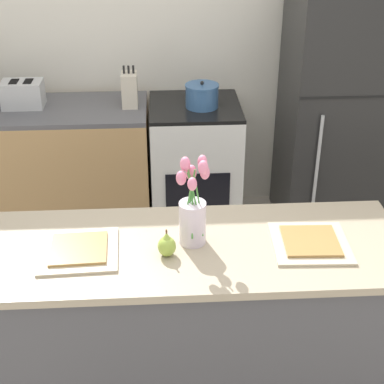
{
  "coord_description": "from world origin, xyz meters",
  "views": [
    {
      "loc": [
        -0.14,
        -2.06,
        2.28
      ],
      "look_at": [
        0.0,
        0.25,
        1.0
      ],
      "focal_mm": 55.0,
      "sensor_mm": 36.0,
      "label": 1
    }
  ],
  "objects_px": {
    "plate_setting_left": "(79,250)",
    "plate_setting_right": "(310,242)",
    "knife_block": "(130,90)",
    "stove_range": "(195,167)",
    "flower_vase": "(193,211)",
    "refrigerator": "(336,110)",
    "pear_figurine": "(167,245)",
    "toaster": "(23,94)",
    "cooking_pot": "(202,96)"
  },
  "relations": [
    {
      "from": "plate_setting_left",
      "to": "plate_setting_right",
      "type": "bearing_deg",
      "value": 0.0
    },
    {
      "from": "plate_setting_left",
      "to": "knife_block",
      "type": "relative_size",
      "value": 1.23
    },
    {
      "from": "stove_range",
      "to": "flower_vase",
      "type": "bearing_deg",
      "value": -94.01
    },
    {
      "from": "refrigerator",
      "to": "pear_figurine",
      "type": "relative_size",
      "value": 13.84
    },
    {
      "from": "refrigerator",
      "to": "plate_setting_right",
      "type": "relative_size",
      "value": 5.13
    },
    {
      "from": "plate_setting_right",
      "to": "toaster",
      "type": "xyz_separation_m",
      "value": [
        -1.5,
        1.65,
        0.11
      ]
    },
    {
      "from": "refrigerator",
      "to": "stove_range",
      "type": "bearing_deg",
      "value": -179.96
    },
    {
      "from": "plate_setting_right",
      "to": "refrigerator",
      "type": "bearing_deg",
      "value": 70.79
    },
    {
      "from": "toaster",
      "to": "plate_setting_left",
      "type": "bearing_deg",
      "value": -72.24
    },
    {
      "from": "pear_figurine",
      "to": "knife_block",
      "type": "relative_size",
      "value": 0.46
    },
    {
      "from": "plate_setting_left",
      "to": "toaster",
      "type": "xyz_separation_m",
      "value": [
        -0.53,
        1.65,
        0.11
      ]
    },
    {
      "from": "plate_setting_left",
      "to": "knife_block",
      "type": "distance_m",
      "value": 1.64
    },
    {
      "from": "flower_vase",
      "to": "cooking_pot",
      "type": "distance_m",
      "value": 1.54
    },
    {
      "from": "toaster",
      "to": "cooking_pot",
      "type": "distance_m",
      "value": 1.16
    },
    {
      "from": "plate_setting_right",
      "to": "knife_block",
      "type": "xyz_separation_m",
      "value": [
        -0.81,
        1.63,
        0.13
      ]
    },
    {
      "from": "stove_range",
      "to": "plate_setting_right",
      "type": "distance_m",
      "value": 1.72
    },
    {
      "from": "plate_setting_right",
      "to": "toaster",
      "type": "bearing_deg",
      "value": 132.2
    },
    {
      "from": "knife_block",
      "to": "plate_setting_right",
      "type": "bearing_deg",
      "value": -63.55
    },
    {
      "from": "plate_setting_right",
      "to": "cooking_pot",
      "type": "distance_m",
      "value": 1.62
    },
    {
      "from": "plate_setting_right",
      "to": "knife_block",
      "type": "distance_m",
      "value": 1.82
    },
    {
      "from": "refrigerator",
      "to": "knife_block",
      "type": "height_order",
      "value": "refrigerator"
    },
    {
      "from": "toaster",
      "to": "stove_range",
      "type": "bearing_deg",
      "value": -1.73
    },
    {
      "from": "stove_range",
      "to": "flower_vase",
      "type": "distance_m",
      "value": 1.68
    },
    {
      "from": "plate_setting_right",
      "to": "cooking_pot",
      "type": "relative_size",
      "value": 1.52
    },
    {
      "from": "flower_vase",
      "to": "knife_block",
      "type": "bearing_deg",
      "value": 101.26
    },
    {
      "from": "plate_setting_right",
      "to": "toaster",
      "type": "relative_size",
      "value": 1.19
    },
    {
      "from": "plate_setting_left",
      "to": "plate_setting_right",
      "type": "height_order",
      "value": "same"
    },
    {
      "from": "knife_block",
      "to": "pear_figurine",
      "type": "bearing_deg",
      "value": -83.09
    },
    {
      "from": "cooking_pot",
      "to": "knife_block",
      "type": "distance_m",
      "value": 0.47
    },
    {
      "from": "flower_vase",
      "to": "knife_block",
      "type": "xyz_separation_m",
      "value": [
        -0.31,
        1.58,
        -0.01
      ]
    },
    {
      "from": "plate_setting_left",
      "to": "cooking_pot",
      "type": "relative_size",
      "value": 1.52
    },
    {
      "from": "plate_setting_left",
      "to": "plate_setting_right",
      "type": "xyz_separation_m",
      "value": [
        0.97,
        0.0,
        0.0
      ]
    },
    {
      "from": "pear_figurine",
      "to": "flower_vase",
      "type": "bearing_deg",
      "value": 39.52
    },
    {
      "from": "stove_range",
      "to": "toaster",
      "type": "xyz_separation_m",
      "value": [
        -1.11,
        0.03,
        0.54
      ]
    },
    {
      "from": "pear_figurine",
      "to": "toaster",
      "type": "xyz_separation_m",
      "value": [
        -0.89,
        1.7,
        0.07
      ]
    },
    {
      "from": "pear_figurine",
      "to": "cooking_pot",
      "type": "relative_size",
      "value": 0.57
    },
    {
      "from": "cooking_pot",
      "to": "knife_block",
      "type": "height_order",
      "value": "knife_block"
    },
    {
      "from": "flower_vase",
      "to": "plate_setting_left",
      "type": "xyz_separation_m",
      "value": [
        -0.48,
        -0.05,
        -0.14
      ]
    },
    {
      "from": "plate_setting_right",
      "to": "cooking_pot",
      "type": "height_order",
      "value": "cooking_pot"
    },
    {
      "from": "refrigerator",
      "to": "toaster",
      "type": "relative_size",
      "value": 6.11
    },
    {
      "from": "plate_setting_right",
      "to": "toaster",
      "type": "distance_m",
      "value": 2.24
    },
    {
      "from": "plate_setting_left",
      "to": "knife_block",
      "type": "bearing_deg",
      "value": 84.34
    },
    {
      "from": "pear_figurine",
      "to": "plate_setting_right",
      "type": "bearing_deg",
      "value": 3.99
    },
    {
      "from": "refrigerator",
      "to": "pear_figurine",
      "type": "bearing_deg",
      "value": -125.16
    },
    {
      "from": "flower_vase",
      "to": "knife_block",
      "type": "relative_size",
      "value": 1.49
    },
    {
      "from": "flower_vase",
      "to": "toaster",
      "type": "relative_size",
      "value": 1.43
    },
    {
      "from": "flower_vase",
      "to": "plate_setting_right",
      "type": "bearing_deg",
      "value": -5.75
    },
    {
      "from": "flower_vase",
      "to": "toaster",
      "type": "xyz_separation_m",
      "value": [
        -1.0,
        1.6,
        -0.04
      ]
    },
    {
      "from": "refrigerator",
      "to": "toaster",
      "type": "bearing_deg",
      "value": 179.08
    },
    {
      "from": "plate_setting_left",
      "to": "knife_block",
      "type": "height_order",
      "value": "knife_block"
    }
  ]
}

